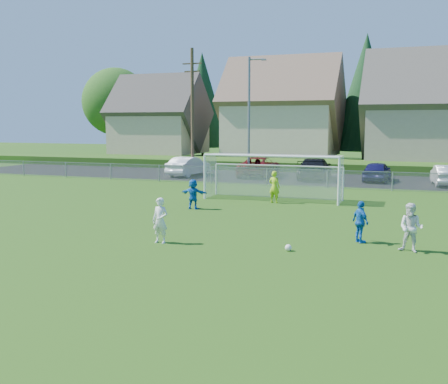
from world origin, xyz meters
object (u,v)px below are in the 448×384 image
Objects in this scene: car_d at (315,169)px; car_f at (445,175)px; car_c at (259,167)px; car_b at (189,166)px; car_e at (377,171)px; player_blue_b at (193,194)px; player_blue_a at (360,222)px; soccer_goal at (274,170)px; goalkeeper at (274,187)px; player_white_a at (160,220)px; soccer_ball at (288,248)px; player_white_b at (411,228)px.

car_f is (8.94, -0.88, -0.12)m from car_d.
car_d reaches higher than car_c.
car_b is 1.10× the size of car_e.
car_b reaches higher than player_blue_b.
player_blue_a is 10.78m from soccer_goal.
car_c is 0.75× the size of soccer_goal.
player_white_a is at bearing 94.82° from goalkeeper.
car_f is (5.83, 21.49, 0.58)m from soccer_ball.
car_f reaches higher than soccer_ball.
car_f is at bearing 69.12° from player_white_a.
soccer_goal reaches higher than player_blue_b.
player_white_b is 0.38× the size of car_f.
car_c reaches higher than soccer_ball.
player_white_a is at bearing 117.03° from car_b.
soccer_goal reaches higher than car_b.
player_white_b is at bearing 17.86° from soccer_ball.
car_b reaches higher than car_f.
car_d is (-6.85, 21.16, 0.01)m from player_white_b.
goalkeeper reaches higher than player_blue_a.
soccer_goal is (1.07, 11.64, 0.83)m from player_white_a.
soccer_goal is (-0.36, 1.24, 0.78)m from goalkeeper.
player_blue_b is 0.35× the size of car_e.
car_e is at bearing -37.00° from player_blue_a.
soccer_ball is 9.24m from player_blue_b.
soccer_ball is at bearing 119.48° from goalkeeper.
car_c reaches higher than car_b.
car_c is at bearing 108.25° from soccer_ball.
soccer_goal is at bearing 83.98° from car_d.
car_d is at bearing -169.49° from car_b.
car_c is 8.93m from car_e.
goalkeeper reaches higher than car_d.
car_b is at bearing -5.33° from car_f.
car_d is at bearing 90.92° from player_white_a.
car_d is (1.36, 22.74, 0.01)m from player_white_a.
player_white_b reaches higher than car_f.
soccer_ball is 24.15m from car_c.
player_white_a is at bearing 71.11° from player_blue_a.
car_e is (7.63, 15.78, -0.02)m from player_blue_b.
player_white_a is 23.65m from car_e.
player_blue_b is 17.53m from car_e.
soccer_goal is at bearing -118.55° from player_blue_b.
car_c is 4.50m from car_d.
player_blue_a is at bearing 135.30° from goalkeeper.
car_b is 1.11× the size of car_f.
car_d reaches higher than player_blue_a.
player_white_b is 0.35× the size of car_b.
car_c is at bearing -14.24° from player_blue_a.
soccer_goal is (-0.30, -11.10, 0.82)m from car_d.
player_white_a is at bearing -175.24° from soccer_ball.
car_e is at bearing 174.09° from car_c.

